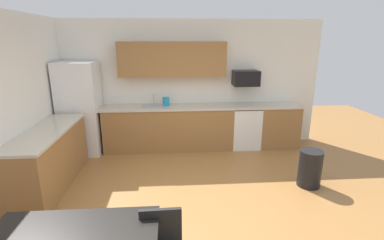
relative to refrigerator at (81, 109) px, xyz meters
The scene contains 15 objects.
ground_plane 3.25m from the refrigerator, 45.52° to the right, with size 12.00×12.00×0.00m, color #9E6B38.
wall_back 2.26m from the refrigerator, 11.16° to the left, with size 5.80×0.10×2.70m, color white.
cabinet_run_back 1.85m from the refrigerator, ahead, with size 2.70×0.60×0.90m, color olive.
cabinet_run_back_right 4.18m from the refrigerator, ahead, with size 0.85×0.60×0.90m, color olive.
cabinet_run_left 1.51m from the refrigerator, 94.83° to the right, with size 0.60×2.00×0.90m, color olive.
countertop_back 2.18m from the refrigerator, ahead, with size 4.80×0.64×0.04m, color beige.
countertop_left 1.43m from the refrigerator, 94.83° to the right, with size 0.64×2.00×0.04m, color beige.
upper_cabinets_back 2.12m from the refrigerator, ahead, with size 2.20×0.34×0.70m, color olive.
refrigerator is the anchor object (origin of this frame).
oven_range 3.46m from the refrigerator, ahead, with size 0.60×0.60×0.91m.
microwave 3.48m from the refrigerator, ahead, with size 0.54×0.36×0.32m, color black.
sink_basin 1.47m from the refrigerator, ahead, with size 0.48×0.40×0.14m, color #A5A8AD.
sink_faucet 1.50m from the refrigerator, 10.04° to the left, with size 0.02×0.02×0.24m, color #B2B5BA.
trash_bin 4.44m from the refrigerator, 23.26° to the right, with size 0.36×0.36×0.60m, color black.
kettle 1.74m from the refrigerator, ahead, with size 0.14×0.14×0.20m, color #198CBF.
Camera 1 is at (-0.33, -3.52, 2.30)m, focal length 26.54 mm.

